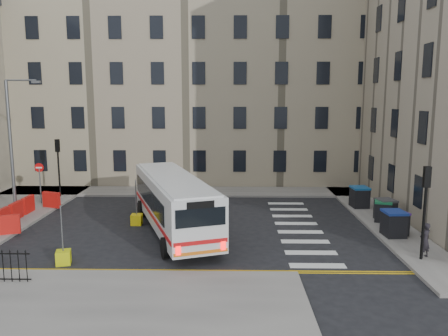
{
  "coord_description": "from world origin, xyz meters",
  "views": [
    {
      "loc": [
        0.32,
        -23.86,
        7.09
      ],
      "look_at": [
        -0.16,
        1.74,
        3.0
      ],
      "focal_mm": 35.0,
      "sensor_mm": 36.0,
      "label": 1
    }
  ],
  "objects_px": {
    "streetlamp": "(11,145)",
    "bollard_chevron": "(64,257)",
    "wheelie_bin_b": "(396,223)",
    "wheelie_bin_c": "(383,211)",
    "bollard_yellow": "(137,220)",
    "wheelie_bin_e": "(360,197)",
    "wheelie_bin_d": "(385,210)",
    "wheelie_bin_a": "(394,223)",
    "pedestrian": "(425,240)",
    "bus": "(173,201)"
  },
  "relations": [
    {
      "from": "wheelie_bin_a",
      "to": "bollard_chevron",
      "type": "relative_size",
      "value": 2.18
    },
    {
      "from": "bollard_chevron",
      "to": "streetlamp",
      "type": "bearing_deg",
      "value": 127.08
    },
    {
      "from": "pedestrian",
      "to": "wheelie_bin_c",
      "type": "bearing_deg",
      "value": -120.22
    },
    {
      "from": "wheelie_bin_a",
      "to": "wheelie_bin_b",
      "type": "distance_m",
      "value": 0.34
    },
    {
      "from": "bollard_yellow",
      "to": "wheelie_bin_e",
      "type": "bearing_deg",
      "value": 15.47
    },
    {
      "from": "bus",
      "to": "bollard_chevron",
      "type": "bearing_deg",
      "value": -150.93
    },
    {
      "from": "streetlamp",
      "to": "bollard_yellow",
      "type": "height_order",
      "value": "streetlamp"
    },
    {
      "from": "wheelie_bin_a",
      "to": "bollard_chevron",
      "type": "xyz_separation_m",
      "value": [
        -15.52,
        -3.77,
        -0.51
      ]
    },
    {
      "from": "streetlamp",
      "to": "wheelie_bin_c",
      "type": "xyz_separation_m",
      "value": [
        21.96,
        -1.49,
        -3.59
      ]
    },
    {
      "from": "streetlamp",
      "to": "bollard_yellow",
      "type": "xyz_separation_m",
      "value": [
        7.92,
        -1.99,
        -4.04
      ]
    },
    {
      "from": "streetlamp",
      "to": "wheelie_bin_c",
      "type": "relative_size",
      "value": 6.17
    },
    {
      "from": "bus",
      "to": "bollard_chevron",
      "type": "xyz_separation_m",
      "value": [
        -4.15,
        -4.75,
        -1.4
      ]
    },
    {
      "from": "wheelie_bin_d",
      "to": "bollard_yellow",
      "type": "distance_m",
      "value": 14.27
    },
    {
      "from": "wheelie_bin_a",
      "to": "wheelie_bin_b",
      "type": "height_order",
      "value": "wheelie_bin_a"
    },
    {
      "from": "wheelie_bin_a",
      "to": "wheelie_bin_c",
      "type": "xyz_separation_m",
      "value": [
        0.39,
        2.74,
        -0.06
      ]
    },
    {
      "from": "bus",
      "to": "wheelie_bin_e",
      "type": "bearing_deg",
      "value": 4.09
    },
    {
      "from": "wheelie_bin_b",
      "to": "wheelie_bin_d",
      "type": "xyz_separation_m",
      "value": [
        0.38,
        2.66,
        0.01
      ]
    },
    {
      "from": "wheelie_bin_d",
      "to": "bollard_chevron",
      "type": "bearing_deg",
      "value": -168.7
    },
    {
      "from": "bus",
      "to": "wheelie_bin_d",
      "type": "height_order",
      "value": "bus"
    },
    {
      "from": "wheelie_bin_a",
      "to": "wheelie_bin_e",
      "type": "height_order",
      "value": "wheelie_bin_e"
    },
    {
      "from": "pedestrian",
      "to": "bollard_chevron",
      "type": "distance_m",
      "value": 15.8
    },
    {
      "from": "streetlamp",
      "to": "wheelie_bin_b",
      "type": "xyz_separation_m",
      "value": [
        21.78,
        -3.96,
        -3.58
      ]
    },
    {
      "from": "wheelie_bin_b",
      "to": "bollard_yellow",
      "type": "xyz_separation_m",
      "value": [
        -13.86,
        1.97,
        -0.46
      ]
    },
    {
      "from": "bus",
      "to": "bollard_yellow",
      "type": "xyz_separation_m",
      "value": [
        -2.28,
        1.25,
        -1.4
      ]
    },
    {
      "from": "streetlamp",
      "to": "bollard_chevron",
      "type": "relative_size",
      "value": 13.57
    },
    {
      "from": "wheelie_bin_d",
      "to": "bollard_yellow",
      "type": "bearing_deg",
      "value": 171.51
    },
    {
      "from": "streetlamp",
      "to": "wheelie_bin_b",
      "type": "height_order",
      "value": "streetlamp"
    },
    {
      "from": "streetlamp",
      "to": "bollard_chevron",
      "type": "xyz_separation_m",
      "value": [
        6.05,
        -8.0,
        -4.04
      ]
    },
    {
      "from": "bollard_chevron",
      "to": "wheelie_bin_c",
      "type": "bearing_deg",
      "value": 22.25
    },
    {
      "from": "wheelie_bin_c",
      "to": "wheelie_bin_e",
      "type": "height_order",
      "value": "wheelie_bin_e"
    },
    {
      "from": "bus",
      "to": "pedestrian",
      "type": "relative_size",
      "value": 7.03
    },
    {
      "from": "pedestrian",
      "to": "wheelie_bin_b",
      "type": "bearing_deg",
      "value": -118.16
    },
    {
      "from": "wheelie_bin_e",
      "to": "bollard_chevron",
      "type": "distance_m",
      "value": 18.35
    },
    {
      "from": "wheelie_bin_a",
      "to": "wheelie_bin_b",
      "type": "bearing_deg",
      "value": 48.08
    },
    {
      "from": "wheelie_bin_e",
      "to": "pedestrian",
      "type": "xyz_separation_m",
      "value": [
        0.25,
        -9.06,
        0.12
      ]
    },
    {
      "from": "streetlamp",
      "to": "bus",
      "type": "height_order",
      "value": "streetlamp"
    },
    {
      "from": "wheelie_bin_e",
      "to": "wheelie_bin_b",
      "type": "bearing_deg",
      "value": -92.13
    },
    {
      "from": "wheelie_bin_c",
      "to": "wheelie_bin_b",
      "type": "bearing_deg",
      "value": -75.5
    },
    {
      "from": "bollard_yellow",
      "to": "bollard_chevron",
      "type": "bearing_deg",
      "value": -107.32
    },
    {
      "from": "wheelie_bin_a",
      "to": "bollard_chevron",
      "type": "height_order",
      "value": "wheelie_bin_a"
    },
    {
      "from": "bus",
      "to": "wheelie_bin_d",
      "type": "bearing_deg",
      "value": -10.53
    },
    {
      "from": "wheelie_bin_b",
      "to": "pedestrian",
      "type": "xyz_separation_m",
      "value": [
        0.04,
        -3.32,
        0.17
      ]
    },
    {
      "from": "bus",
      "to": "wheelie_bin_c",
      "type": "xyz_separation_m",
      "value": [
        11.76,
        1.76,
        -0.95
      ]
    },
    {
      "from": "wheelie_bin_c",
      "to": "bollard_yellow",
      "type": "relative_size",
      "value": 2.2
    },
    {
      "from": "wheelie_bin_a",
      "to": "bollard_yellow",
      "type": "height_order",
      "value": "wheelie_bin_a"
    },
    {
      "from": "wheelie_bin_c",
      "to": "bollard_yellow",
      "type": "bearing_deg",
      "value": -159.27
    },
    {
      "from": "wheelie_bin_a",
      "to": "wheelie_bin_c",
      "type": "relative_size",
      "value": 0.99
    },
    {
      "from": "wheelie_bin_e",
      "to": "bollard_chevron",
      "type": "xyz_separation_m",
      "value": [
        -15.51,
        -9.78,
        -0.52
      ]
    },
    {
      "from": "bus",
      "to": "wheelie_bin_c",
      "type": "bearing_deg",
      "value": -11.28
    },
    {
      "from": "wheelie_bin_a",
      "to": "wheelie_bin_d",
      "type": "relative_size",
      "value": 1.02
    }
  ]
}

